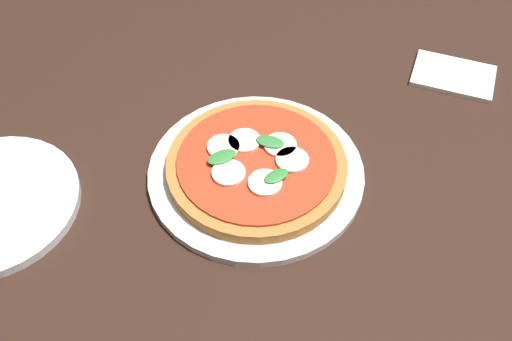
% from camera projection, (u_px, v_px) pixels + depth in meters
% --- Properties ---
extents(dining_table, '(1.36, 0.97, 0.76)m').
position_uv_depth(dining_table, '(285.00, 205.00, 0.91)').
color(dining_table, black).
rests_on(dining_table, ground_plane).
extents(serving_tray, '(0.30, 0.30, 0.01)m').
position_uv_depth(serving_tray, '(256.00, 172.00, 0.82)').
color(serving_tray, silver).
rests_on(serving_tray, dining_table).
extents(pizza, '(0.25, 0.25, 0.03)m').
position_uv_depth(pizza, '(256.00, 165.00, 0.80)').
color(pizza, '#B27033').
rests_on(pizza, serving_tray).
extents(napkin, '(0.14, 0.11, 0.01)m').
position_uv_depth(napkin, '(453.00, 76.00, 0.95)').
color(napkin, white).
rests_on(napkin, dining_table).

